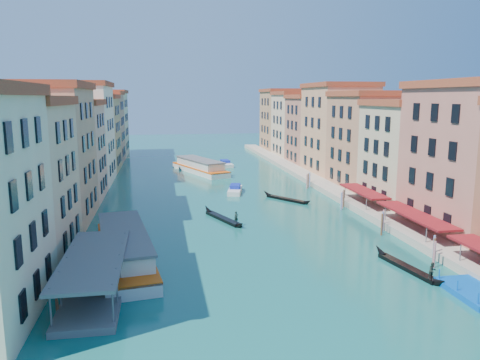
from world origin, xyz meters
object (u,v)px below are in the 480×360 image
object	(u,v)px
gondola_fore	(223,217)
gondola_right	(409,267)
blue_dock	(477,292)
vaporetto_stop	(95,279)
vaporetto_near	(124,247)
vaporetto_far	(200,166)

from	to	relation	value
gondola_fore	gondola_right	distance (m)	28.56
gondola_fore	blue_dock	bearing A→B (deg)	-78.30
vaporetto_stop	gondola_right	xyz separation A→B (m)	(31.48, 0.70, -1.01)
vaporetto_near	vaporetto_far	distance (m)	61.46
vaporetto_far	gondola_right	size ratio (longest dim) A/B	1.96
vaporetto_stop	gondola_right	bearing A→B (deg)	1.27
vaporetto_stop	vaporetto_near	size ratio (longest dim) A/B	0.72
gondola_fore	gondola_right	bearing A→B (deg)	-76.08
vaporetto_far	blue_dock	xyz separation A→B (m)	(19.11, -74.95, -1.18)
vaporetto_stop	gondola_right	size ratio (longest dim) A/B	1.45
gondola_right	blue_dock	size ratio (longest dim) A/B	1.66
gondola_fore	blue_dock	distance (m)	35.80
gondola_fore	blue_dock	size ratio (longest dim) A/B	1.68
vaporetto_near	gondola_right	distance (m)	30.64
gondola_fore	vaporetto_near	bearing A→B (deg)	-152.07
vaporetto_far	gondola_fore	xyz separation A→B (m)	(-0.36, -44.90, -1.06)
gondola_right	gondola_fore	bearing A→B (deg)	115.56
vaporetto_far	gondola_right	distance (m)	70.13
vaporetto_near	blue_dock	size ratio (longest dim) A/B	3.36
vaporetto_far	vaporetto_stop	bearing A→B (deg)	-123.47
vaporetto_near	blue_dock	world-z (taller)	vaporetto_near
gondola_fore	gondola_right	size ratio (longest dim) A/B	1.01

